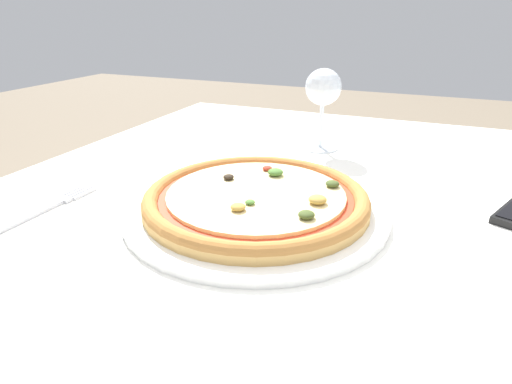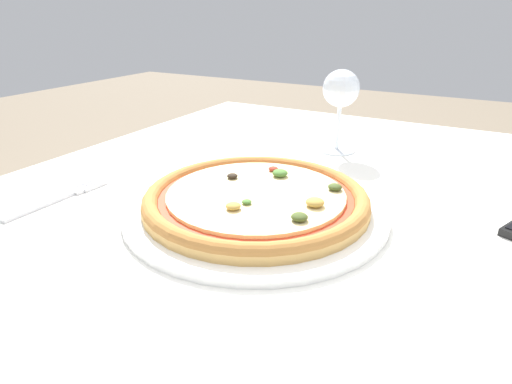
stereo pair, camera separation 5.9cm
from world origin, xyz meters
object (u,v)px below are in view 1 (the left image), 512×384
object	(u,v)px
wine_glass_far_left	(323,91)
fork	(49,207)
dining_table	(393,258)
pizza_plate	(256,201)

from	to	relation	value
wine_glass_far_left	fork	bearing A→B (deg)	-123.65
fork	dining_table	bearing A→B (deg)	21.29
dining_table	pizza_plate	size ratio (longest dim) A/B	3.49
dining_table	fork	bearing A→B (deg)	-158.71
pizza_plate	fork	distance (m)	0.30
pizza_plate	fork	xyz separation A→B (m)	(-0.28, -0.10, -0.01)
fork	wine_glass_far_left	bearing A→B (deg)	56.35
dining_table	fork	size ratio (longest dim) A/B	7.48
wine_glass_far_left	pizza_plate	bearing A→B (deg)	-91.08
fork	wine_glass_far_left	world-z (taller)	wine_glass_far_left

